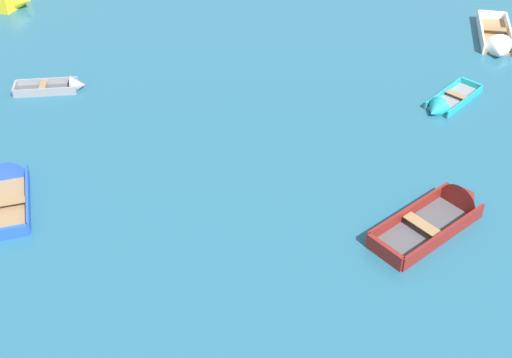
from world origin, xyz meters
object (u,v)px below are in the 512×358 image
rowboat_maroon_far_left (448,210)px  rowboat_turquoise_back_row_center (443,106)px  rowboat_white_cluster_inner (497,43)px  rowboat_blue_cluster_outer (9,184)px  rowboat_grey_near_left (63,87)px

rowboat_maroon_far_left → rowboat_turquoise_back_row_center: (0.94, 6.53, -0.10)m
rowboat_white_cluster_inner → rowboat_maroon_far_left: (-4.31, -11.94, 0.01)m
rowboat_maroon_far_left → rowboat_blue_cluster_outer: 14.63m
rowboat_maroon_far_left → rowboat_turquoise_back_row_center: rowboat_maroon_far_left is taller
rowboat_white_cluster_inner → rowboat_grey_near_left: (-18.87, -4.72, -0.07)m
rowboat_grey_near_left → rowboat_turquoise_back_row_center: 15.52m
rowboat_blue_cluster_outer → rowboat_white_cluster_inner: bearing=30.7°
rowboat_white_cluster_inner → rowboat_turquoise_back_row_center: 6.37m
rowboat_maroon_far_left → rowboat_blue_cluster_outer: (-14.61, 0.72, -0.04)m
rowboat_white_cluster_inner → rowboat_blue_cluster_outer: rowboat_white_cluster_inner is taller
rowboat_maroon_far_left → rowboat_blue_cluster_outer: rowboat_maroon_far_left is taller
rowboat_white_cluster_inner → rowboat_grey_near_left: 19.45m
rowboat_maroon_far_left → rowboat_grey_near_left: 16.26m
rowboat_grey_near_left → rowboat_blue_cluster_outer: rowboat_blue_cluster_outer is taller
rowboat_maroon_far_left → rowboat_blue_cluster_outer: bearing=177.2°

